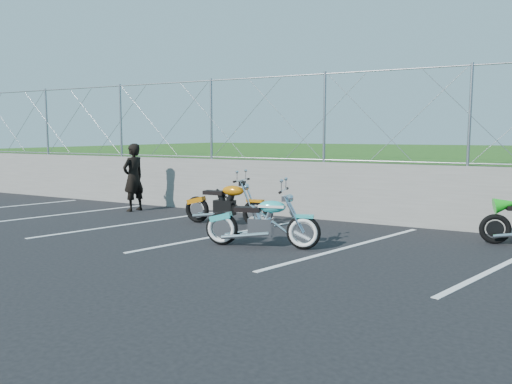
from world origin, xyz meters
The scene contains 8 objects.
ground centered at (0.00, 0.00, 0.00)m, with size 90.00×90.00×0.00m, color black.
retaining_wall centered at (0.00, 3.50, 0.65)m, with size 30.00×0.22×1.30m, color slate.
grass_field centered at (0.00, 13.50, 0.65)m, with size 30.00×20.00×1.30m, color #1E4913.
chain_link_fence centered at (0.00, 3.50, 2.30)m, with size 28.00×0.03×2.00m.
parking_lines centered at (1.20, 1.00, 0.00)m, with size 18.29×4.31×0.01m.
cruiser_turquoise centered at (1.10, 0.31, 0.40)m, with size 1.98×0.69×1.00m.
naked_orange centered at (-0.54, 1.81, 0.42)m, with size 1.98×0.67×0.98m.
person_standing centered at (-3.62, 2.40, 0.85)m, with size 0.62×0.41×1.69m, color black.
Camera 1 is at (4.90, -7.15, 1.93)m, focal length 35.00 mm.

